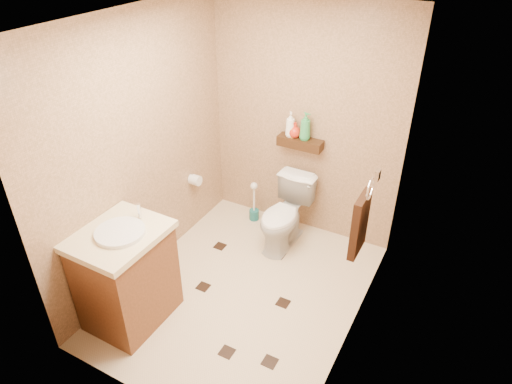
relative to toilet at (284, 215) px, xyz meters
The scene contains 17 objects.
ground 0.91m from the toilet, 90.81° to the right, with size 2.50×2.50×0.00m, color beige.
wall_back 0.94m from the toilet, 91.61° to the left, with size 2.00×0.04×2.40m, color tan.
wall_front 2.25m from the toilet, 90.32° to the right, with size 2.00×0.04×2.40m, color tan.
wall_left 1.56m from the toilet, 140.57° to the right, with size 0.04×2.50×2.40m, color tan.
wall_right 1.54m from the toilet, 40.09° to the right, with size 0.04×2.50×2.40m, color tan.
ceiling 2.21m from the toilet, 90.81° to the right, with size 2.00×2.50×0.02m, color silver.
wall_shelf 0.74m from the toilet, 91.99° to the left, with size 0.46×0.14×0.10m, color #3E2110.
floor_accents 0.94m from the toilet, 87.40° to the right, with size 1.21×1.38×0.01m.
toilet is the anchor object (origin of this frame).
vanity 1.68m from the toilet, 115.03° to the right, with size 0.61×0.73×1.02m.
toilet_brush 0.57m from the toilet, 153.69° to the left, with size 0.11×0.11×0.48m.
towel_ring 1.22m from the toilet, 32.85° to the right, with size 0.12×0.30×0.76m.
toilet_paper 1.00m from the toilet, 169.18° to the right, with size 0.12×0.11×0.12m.
bottle_a 0.91m from the toilet, 110.32° to the left, with size 0.10×0.10×0.25m, color white.
bottle_b 0.86m from the toilet, 105.22° to the left, with size 0.07×0.07×0.15m, color gold.
bottle_c 0.86m from the toilet, 102.36° to the left, with size 0.12×0.12×0.16m, color red.
bottle_d 0.92m from the toilet, 84.47° to the left, with size 0.11×0.11×0.28m, color #31944F.
Camera 1 is at (1.56, -2.66, 3.00)m, focal length 32.00 mm.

